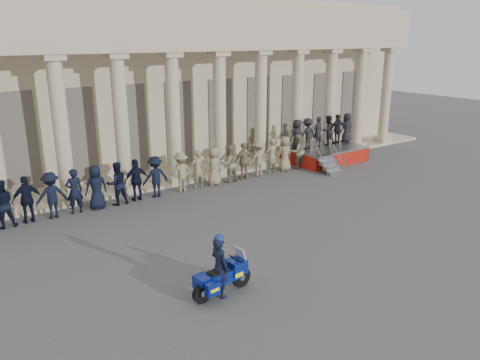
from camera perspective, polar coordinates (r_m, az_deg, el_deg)
The scene contains 6 objects.
ground at distance 16.35m, azimuth 1.28°, elevation -8.08°, with size 90.00×90.00×0.00m, color #464648.
building at distance 28.18m, azimuth -17.03°, elevation 11.39°, with size 40.00×12.50×9.00m.
officer_rank at distance 20.86m, azimuth -13.28°, elevation -0.15°, with size 20.16×0.71×1.88m.
reviewing_stand at distance 27.47m, azimuth 10.08°, elevation 5.24°, with size 4.85×4.07×2.60m.
motorcycle at distance 13.31m, azimuth -2.11°, elevation -11.67°, with size 1.98×0.82×1.27m.
rider at distance 13.08m, azimuth -2.51°, elevation -10.39°, with size 0.48×0.68×1.86m.
Camera 1 is at (-8.78, -11.92, 6.94)m, focal length 35.00 mm.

